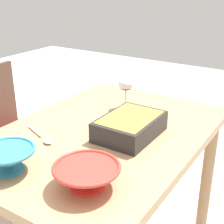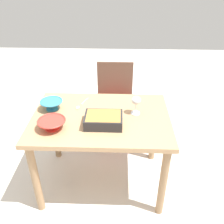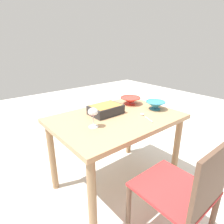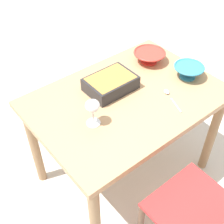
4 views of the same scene
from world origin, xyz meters
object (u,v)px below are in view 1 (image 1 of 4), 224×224
Objects in this scene: dining_table at (103,153)px; small_bowl at (87,175)px; wine_glass at (126,86)px; chair at (6,133)px; mixing_bowl at (8,158)px; casserole_dish at (130,125)px; serving_spoon at (44,138)px.

dining_table is 5.27× the size of small_bowl.
dining_table is 0.36m from wine_glass.
chair is at bearing -115.43° from small_bowl.
mixing_bowl is 0.89× the size of small_bowl.
wine_glass is at bearing -146.14° from casserole_dish.
chair is 0.88m from mixing_bowl.
serving_spoon is at bearing -115.45° from small_bowl.
wine_glass is 0.68m from small_bowl.
serving_spoon is (0.47, -0.10, -0.11)m from wine_glass.
wine_glass is 0.83× the size of mixing_bowl.
chair is at bearing -74.92° from wine_glass.
wine_glass is at bearing 168.05° from serving_spoon.
small_bowl is 0.37m from serving_spoon.
small_bowl is at bearing 20.33° from wine_glass.
chair is 2.99× the size of casserole_dish.
serving_spoon is (-0.16, -0.33, -0.04)m from small_bowl.
casserole_dish reaches higher than serving_spoon.
casserole_dish is 0.35m from serving_spoon.
wine_glass is at bearing -169.15° from dining_table.
small_bowl is at bearing 64.55° from serving_spoon.
serving_spoon is at bearing -38.94° from dining_table.
casserole_dish is 1.44× the size of serving_spoon.
chair reaches higher than casserole_dish.
mixing_bowl is at bearing -76.19° from small_bowl.
small_bowl is (0.38, 0.07, -0.00)m from casserole_dish.
mixing_bowl is 0.95× the size of serving_spoon.
wine_glass is at bearing -159.67° from small_bowl.
casserole_dish is at bearing 129.45° from serving_spoon.
dining_table is at bearing 141.06° from serving_spoon.
mixing_bowl is (0.45, -0.21, 0.00)m from casserole_dish.
wine_glass is (-0.28, -0.05, 0.22)m from dining_table.
casserole_dish is 1.35× the size of small_bowl.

